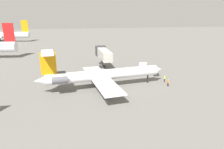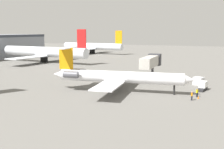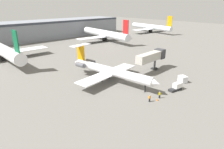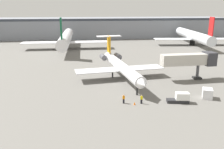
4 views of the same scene
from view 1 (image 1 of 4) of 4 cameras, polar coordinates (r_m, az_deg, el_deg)
name	(u,v)px [view 1 (image 1 of 4)]	position (r m, az deg, el deg)	size (l,w,h in m)	color
ground_plane	(106,86)	(48.71, -1.59, -3.27)	(400.00, 400.00, 0.10)	#66635E
regional_jet	(100,75)	(46.19, -3.39, -0.07)	(22.22, 30.65, 9.20)	white
jet_bridge	(103,54)	(62.61, -2.53, 5.98)	(13.41, 3.49, 6.60)	#B7B2A8
ground_crew_marshaller	(168,83)	(49.93, 15.69, -2.31)	(0.42, 0.28, 1.69)	black
ground_crew_loader	(165,79)	(52.91, 14.74, -1.14)	(0.48, 0.42, 1.69)	black
baggage_tug_lead	(155,71)	(59.36, 12.10, 0.98)	(4.17, 2.02, 1.90)	#262628
cargo_container_uld	(143,66)	(64.29, 8.80, 2.48)	(2.55, 2.79, 1.89)	silver
traffic_cone_near	(168,82)	(52.10, 15.73, -2.18)	(0.36, 0.36, 0.55)	orange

